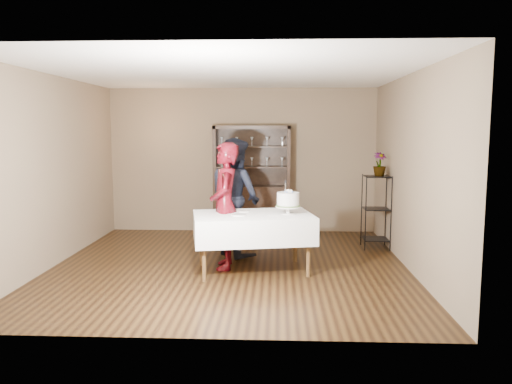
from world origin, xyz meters
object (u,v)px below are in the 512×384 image
(cake, at_px, (288,201))
(potted_plant, at_px, (380,164))
(woman, at_px, (225,206))
(plant_etagere, at_px, (376,209))
(man, at_px, (235,197))
(cake_table, at_px, (253,228))
(china_hutch, at_px, (252,198))

(cake, height_order, potted_plant, potted_plant)
(woman, relative_size, cake, 3.80)
(woman, xyz_separation_m, cake, (0.87, -0.14, 0.10))
(plant_etagere, relative_size, cake, 2.59)
(woman, relative_size, man, 0.97)
(cake, bearing_deg, plant_etagere, 44.24)
(cake_table, height_order, woman, woman)
(cake_table, distance_m, woman, 0.50)
(plant_etagere, distance_m, cake, 2.07)
(woman, height_order, cake, woman)
(china_hutch, bearing_deg, woman, -96.19)
(china_hutch, xyz_separation_m, potted_plant, (2.11, -1.10, 0.71))
(plant_etagere, bearing_deg, woman, -151.13)
(china_hutch, height_order, cake, china_hutch)
(potted_plant, bearing_deg, china_hutch, 152.51)
(china_hutch, relative_size, potted_plant, 5.22)
(china_hutch, height_order, plant_etagere, china_hutch)
(china_hutch, bearing_deg, man, -96.38)
(cake_table, relative_size, cake, 3.77)
(plant_etagere, bearing_deg, cake, -135.76)
(china_hutch, height_order, woman, china_hutch)
(potted_plant, bearing_deg, cake, -137.15)
(plant_etagere, bearing_deg, potted_plant, -59.41)
(cake, bearing_deg, china_hutch, 104.04)
(cake_table, relative_size, potted_plant, 4.56)
(plant_etagere, relative_size, potted_plant, 3.13)
(china_hutch, xyz_separation_m, man, (-0.18, -1.59, 0.24))
(woman, bearing_deg, cake_table, 62.57)
(cake_table, height_order, man, man)
(man, distance_m, cake, 1.20)
(plant_etagere, height_order, woman, woman)
(woman, relative_size, potted_plant, 4.59)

